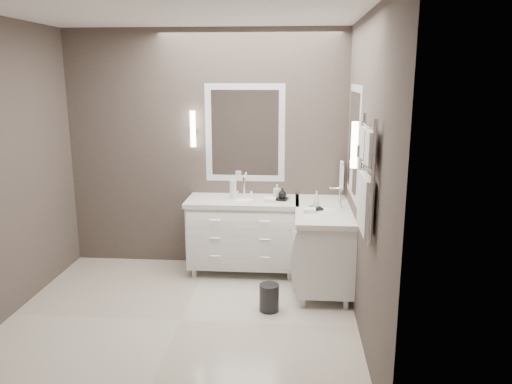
# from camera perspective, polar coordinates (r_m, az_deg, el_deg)

# --- Properties ---
(floor) EXTENTS (3.20, 3.00, 0.01)m
(floor) POSITION_cam_1_polar(r_m,az_deg,el_deg) (4.76, -8.58, -14.36)
(floor) COLOR beige
(floor) RESTS_ON ground
(ceiling) EXTENTS (3.20, 3.00, 0.01)m
(ceiling) POSITION_cam_1_polar(r_m,az_deg,el_deg) (4.26, -9.90, 20.03)
(ceiling) COLOR white
(ceiling) RESTS_ON wall_back
(wall_back) EXTENTS (3.20, 0.01, 2.70)m
(wall_back) POSITION_cam_1_polar(r_m,az_deg,el_deg) (5.76, -5.72, 4.79)
(wall_back) COLOR #483E3A
(wall_back) RESTS_ON floor
(wall_front) EXTENTS (3.20, 0.01, 2.70)m
(wall_front) POSITION_cam_1_polar(r_m,az_deg,el_deg) (2.91, -16.08, -3.99)
(wall_front) COLOR #483E3A
(wall_front) RESTS_ON floor
(wall_right) EXTENTS (0.01, 3.00, 2.70)m
(wall_right) POSITION_cam_1_polar(r_m,az_deg,el_deg) (4.23, 12.45, 1.50)
(wall_right) COLOR #483E3A
(wall_right) RESTS_ON floor
(vanity_back) EXTENTS (1.24, 0.59, 0.97)m
(vanity_back) POSITION_cam_1_polar(r_m,az_deg,el_deg) (5.62, -1.48, -4.42)
(vanity_back) COLOR white
(vanity_back) RESTS_ON floor
(vanity_right) EXTENTS (0.59, 1.24, 0.97)m
(vanity_right) POSITION_cam_1_polar(r_m,az_deg,el_deg) (5.29, 7.66, -5.66)
(vanity_right) COLOR white
(vanity_right) RESTS_ON floor
(mirror_back) EXTENTS (0.90, 0.02, 1.10)m
(mirror_back) POSITION_cam_1_polar(r_m,az_deg,el_deg) (5.66, -1.27, 6.74)
(mirror_back) COLOR white
(mirror_back) RESTS_ON wall_back
(mirror_right) EXTENTS (0.02, 0.90, 1.10)m
(mirror_right) POSITION_cam_1_polar(r_m,az_deg,el_deg) (4.98, 11.13, 5.62)
(mirror_right) COLOR white
(mirror_right) RESTS_ON wall_right
(sconce_back) EXTENTS (0.06, 0.06, 0.40)m
(sconce_back) POSITION_cam_1_polar(r_m,az_deg,el_deg) (5.68, -7.22, 7.09)
(sconce_back) COLOR white
(sconce_back) RESTS_ON wall_back
(sconce_right) EXTENTS (0.06, 0.06, 0.40)m
(sconce_right) POSITION_cam_1_polar(r_m,az_deg,el_deg) (4.40, 11.19, 5.20)
(sconce_right) COLOR white
(sconce_right) RESTS_ON wall_right
(towel_bar_corner) EXTENTS (0.03, 0.22, 0.30)m
(towel_bar_corner) POSITION_cam_1_polar(r_m,az_deg,el_deg) (5.59, 9.76, 1.98)
(towel_bar_corner) COLOR white
(towel_bar_corner) RESTS_ON wall_right
(towel_ladder) EXTENTS (0.06, 0.58, 0.90)m
(towel_ladder) POSITION_cam_1_polar(r_m,az_deg,el_deg) (3.83, 12.48, 0.93)
(towel_ladder) COLOR white
(towel_ladder) RESTS_ON wall_right
(waste_bin) EXTENTS (0.25, 0.25, 0.26)m
(waste_bin) POSITION_cam_1_polar(r_m,az_deg,el_deg) (4.83, 1.51, -11.97)
(waste_bin) COLOR black
(waste_bin) RESTS_ON floor
(amenity_tray_back) EXTENTS (0.20, 0.17, 0.03)m
(amenity_tray_back) POSITION_cam_1_polar(r_m,az_deg,el_deg) (5.49, 2.72, -0.77)
(amenity_tray_back) COLOR black
(amenity_tray_back) RESTS_ON vanity_back
(amenity_tray_right) EXTENTS (0.15, 0.17, 0.02)m
(amenity_tray_right) POSITION_cam_1_polar(r_m,az_deg,el_deg) (5.14, 6.87, -1.84)
(amenity_tray_right) COLOR black
(amenity_tray_right) RESTS_ON vanity_right
(water_bottle) EXTENTS (0.10, 0.10, 0.21)m
(water_bottle) POSITION_cam_1_polar(r_m,az_deg,el_deg) (5.51, -2.64, 0.29)
(water_bottle) COLOR silver
(water_bottle) RESTS_ON vanity_back
(soap_bottle_a) EXTENTS (0.09, 0.09, 0.14)m
(soap_bottle_a) POSITION_cam_1_polar(r_m,az_deg,el_deg) (5.49, 2.42, 0.14)
(soap_bottle_a) COLOR white
(soap_bottle_a) RESTS_ON amenity_tray_back
(soap_bottle_b) EXTENTS (0.11, 0.11, 0.11)m
(soap_bottle_b) POSITION_cam_1_polar(r_m,az_deg,el_deg) (5.44, 3.03, -0.14)
(soap_bottle_b) COLOR black
(soap_bottle_b) RESTS_ON amenity_tray_back
(soap_bottle_c) EXTENTS (0.08, 0.08, 0.17)m
(soap_bottle_c) POSITION_cam_1_polar(r_m,az_deg,el_deg) (5.11, 6.90, -0.80)
(soap_bottle_c) COLOR white
(soap_bottle_c) RESTS_ON amenity_tray_right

